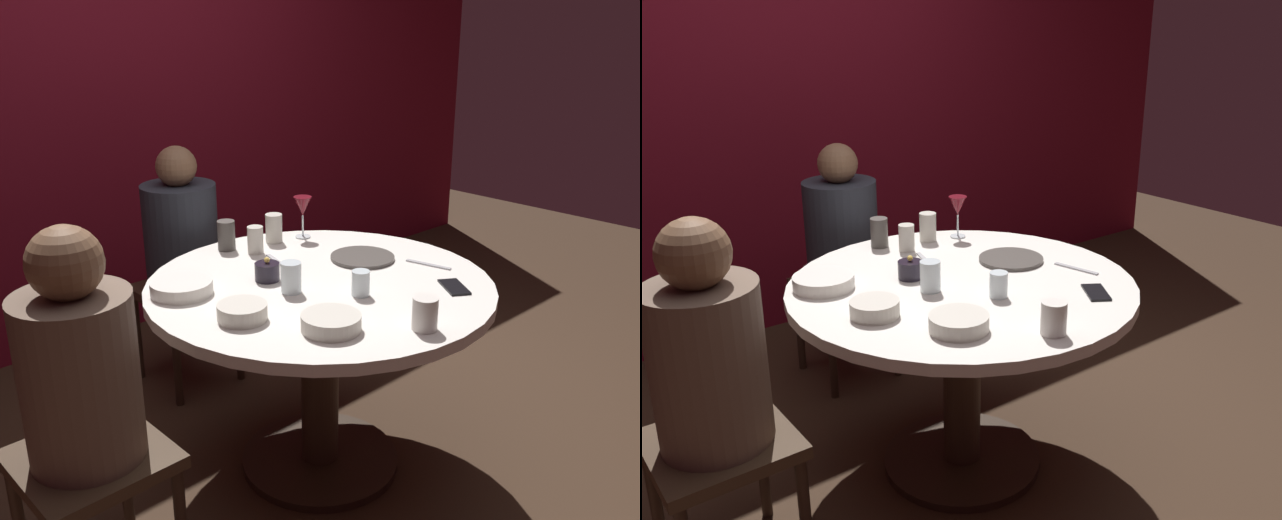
% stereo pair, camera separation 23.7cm
% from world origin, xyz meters
% --- Properties ---
extents(ground_plane, '(8.00, 8.00, 0.00)m').
position_xyz_m(ground_plane, '(0.00, 0.00, 0.00)').
color(ground_plane, '#382619').
extents(back_wall, '(6.00, 0.10, 2.60)m').
position_xyz_m(back_wall, '(0.00, 1.67, 1.30)').
color(back_wall, maroon).
rests_on(back_wall, ground).
extents(dining_table, '(1.22, 1.22, 0.75)m').
position_xyz_m(dining_table, '(0.00, 0.00, 0.58)').
color(dining_table, silver).
rests_on(dining_table, ground).
extents(seated_diner_left, '(0.40, 0.40, 1.14)m').
position_xyz_m(seated_diner_left, '(-0.89, 0.00, 0.71)').
color(seated_diner_left, '#3F2D1E').
rests_on(seated_diner_left, ground).
extents(seated_diner_back, '(0.40, 0.40, 1.11)m').
position_xyz_m(seated_diner_back, '(0.00, 0.90, 0.69)').
color(seated_diner_back, '#3F2D1E').
rests_on(seated_diner_back, ground).
extents(candle_holder, '(0.09, 0.09, 0.09)m').
position_xyz_m(candle_holder, '(-0.13, 0.14, 0.78)').
color(candle_holder, black).
rests_on(candle_holder, dining_table).
extents(wine_glass, '(0.08, 0.08, 0.18)m').
position_xyz_m(wine_glass, '(0.30, 0.42, 0.88)').
color(wine_glass, silver).
rests_on(wine_glass, dining_table).
extents(dinner_plate, '(0.25, 0.25, 0.01)m').
position_xyz_m(dinner_plate, '(0.28, 0.06, 0.76)').
color(dinner_plate, '#4C4742').
rests_on(dinner_plate, dining_table).
extents(cell_phone, '(0.13, 0.16, 0.01)m').
position_xyz_m(cell_phone, '(0.29, -0.36, 0.76)').
color(cell_phone, black).
rests_on(cell_phone, dining_table).
extents(bowl_serving_large, '(0.18, 0.18, 0.05)m').
position_xyz_m(bowl_serving_large, '(-0.25, -0.31, 0.78)').
color(bowl_serving_large, beige).
rests_on(bowl_serving_large, dining_table).
extents(bowl_salad_center, '(0.21, 0.21, 0.05)m').
position_xyz_m(bowl_salad_center, '(-0.41, 0.24, 0.77)').
color(bowl_salad_center, silver).
rests_on(bowl_salad_center, dining_table).
extents(bowl_small_white, '(0.16, 0.16, 0.05)m').
position_xyz_m(bowl_small_white, '(-0.39, -0.07, 0.78)').
color(bowl_small_white, beige).
rests_on(bowl_small_white, dining_table).
extents(cup_near_candle, '(0.06, 0.06, 0.09)m').
position_xyz_m(cup_near_candle, '(0.01, -0.19, 0.79)').
color(cup_near_candle, silver).
rests_on(cup_near_candle, dining_table).
extents(cup_by_left_diner, '(0.08, 0.08, 0.10)m').
position_xyz_m(cup_by_left_diner, '(-0.04, -0.50, 0.80)').
color(cup_by_left_diner, silver).
rests_on(cup_by_left_diner, dining_table).
extents(cup_by_right_diner, '(0.06, 0.06, 0.11)m').
position_xyz_m(cup_by_right_diner, '(0.03, 0.40, 0.80)').
color(cup_by_right_diner, beige).
rests_on(cup_by_right_diner, dining_table).
extents(cup_center_front, '(0.07, 0.07, 0.11)m').
position_xyz_m(cup_center_front, '(-0.14, -0.01, 0.80)').
color(cup_center_front, silver).
rests_on(cup_center_front, dining_table).
extents(cup_far_edge, '(0.07, 0.07, 0.12)m').
position_xyz_m(cup_far_edge, '(0.17, 0.45, 0.81)').
color(cup_far_edge, beige).
rests_on(cup_far_edge, dining_table).
extents(cup_beside_wine, '(0.07, 0.07, 0.12)m').
position_xyz_m(cup_beside_wine, '(-0.03, 0.51, 0.81)').
color(cup_beside_wine, '#4C4742').
rests_on(cup_beside_wine, dining_table).
extents(fork_near_plate, '(0.06, 0.18, 0.01)m').
position_xyz_m(fork_near_plate, '(0.41, -0.16, 0.75)').
color(fork_near_plate, '#B7B7BC').
rests_on(fork_near_plate, dining_table).
extents(knife_near_plate, '(0.06, 0.18, 0.01)m').
position_xyz_m(knife_near_plate, '(0.02, 0.25, 0.75)').
color(knife_near_plate, '#B7B7BC').
rests_on(knife_near_plate, dining_table).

